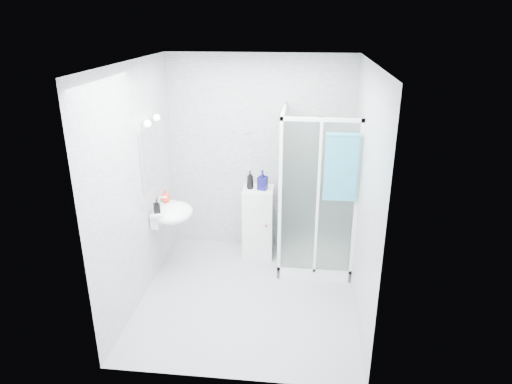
# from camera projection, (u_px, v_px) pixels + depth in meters

# --- Properties ---
(room) EXTENTS (2.40, 2.60, 2.60)m
(room) POSITION_uv_depth(u_px,v_px,m) (248.00, 190.00, 4.79)
(room) COLOR silver
(room) RESTS_ON ground
(shower_enclosure) EXTENTS (0.90, 0.95, 2.00)m
(shower_enclosure) POSITION_uv_depth(u_px,v_px,m) (308.00, 234.00, 5.73)
(shower_enclosure) COLOR white
(shower_enclosure) RESTS_ON ground
(wall_basin) EXTENTS (0.46, 0.56, 0.35)m
(wall_basin) POSITION_uv_depth(u_px,v_px,m) (171.00, 213.00, 5.49)
(wall_basin) COLOR white
(wall_basin) RESTS_ON ground
(mirror) EXTENTS (0.02, 0.60, 0.70)m
(mirror) POSITION_uv_depth(u_px,v_px,m) (151.00, 156.00, 5.25)
(mirror) COLOR white
(mirror) RESTS_ON room
(vanity_lights) EXTENTS (0.10, 0.40, 0.08)m
(vanity_lights) POSITION_uv_depth(u_px,v_px,m) (152.00, 120.00, 5.09)
(vanity_lights) COLOR silver
(vanity_lights) RESTS_ON room
(wall_hooks) EXTENTS (0.23, 0.06, 0.03)m
(wall_hooks) POSITION_uv_depth(u_px,v_px,m) (241.00, 132.00, 5.86)
(wall_hooks) COLOR silver
(wall_hooks) RESTS_ON room
(storage_cabinet) EXTENTS (0.40, 0.42, 0.94)m
(storage_cabinet) POSITION_uv_depth(u_px,v_px,m) (258.00, 222.00, 6.01)
(storage_cabinet) COLOR white
(storage_cabinet) RESTS_ON ground
(hand_towel) EXTENTS (0.36, 0.05, 0.77)m
(hand_towel) POSITION_uv_depth(u_px,v_px,m) (341.00, 166.00, 4.95)
(hand_towel) COLOR teal
(hand_towel) RESTS_ON shower_enclosure
(shampoo_bottle_a) EXTENTS (0.10, 0.11, 0.24)m
(shampoo_bottle_a) POSITION_uv_depth(u_px,v_px,m) (250.00, 180.00, 5.81)
(shampoo_bottle_a) COLOR black
(shampoo_bottle_a) RESTS_ON storage_cabinet
(shampoo_bottle_b) EXTENTS (0.14, 0.14, 0.25)m
(shampoo_bottle_b) POSITION_uv_depth(u_px,v_px,m) (263.00, 180.00, 5.78)
(shampoo_bottle_b) COLOR #100D51
(shampoo_bottle_b) RESTS_ON storage_cabinet
(soap_dispenser_orange) EXTENTS (0.13, 0.13, 0.16)m
(soap_dispenser_orange) POSITION_uv_depth(u_px,v_px,m) (165.00, 196.00, 5.61)
(soap_dispenser_orange) COLOR red
(soap_dispenser_orange) RESTS_ON wall_basin
(soap_dispenser_black) EXTENTS (0.10, 0.10, 0.16)m
(soap_dispenser_black) POSITION_uv_depth(u_px,v_px,m) (157.00, 206.00, 5.30)
(soap_dispenser_black) COLOR black
(soap_dispenser_black) RESTS_ON wall_basin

